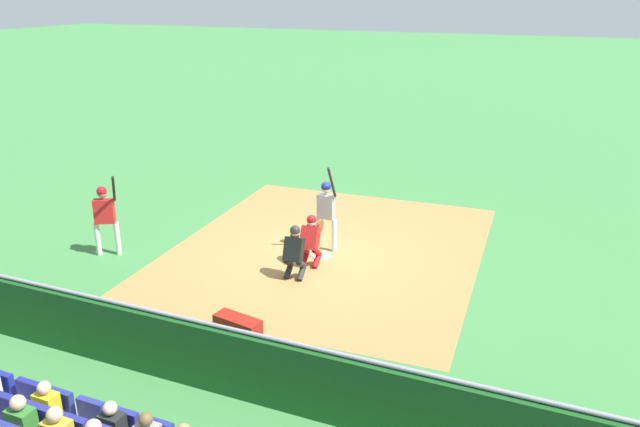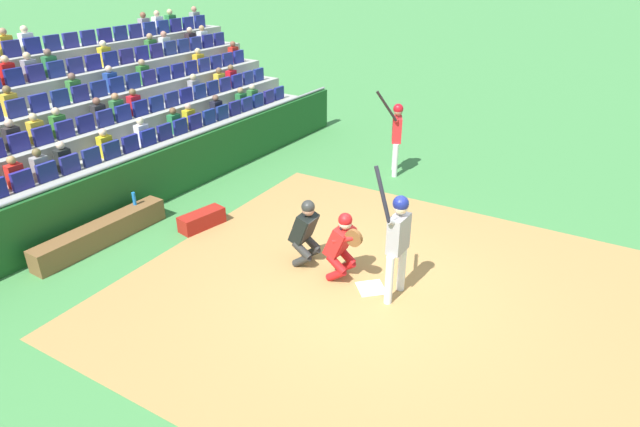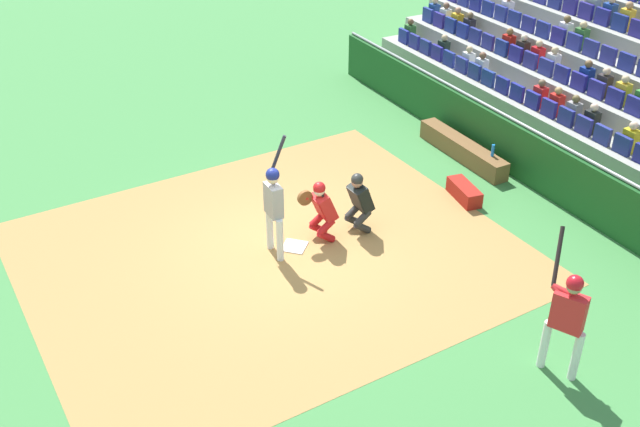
{
  "view_description": "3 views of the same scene",
  "coord_description": "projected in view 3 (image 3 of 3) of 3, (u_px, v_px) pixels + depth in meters",
  "views": [
    {
      "loc": [
        5.38,
        -12.99,
        6.32
      ],
      "look_at": [
        0.11,
        -0.32,
        1.26
      ],
      "focal_mm": 34.53,
      "sensor_mm": 36.0,
      "label": 1
    },
    {
      "loc": [
        6.75,
        3.35,
        5.15
      ],
      "look_at": [
        0.15,
        -0.93,
        1.24
      ],
      "focal_mm": 29.91,
      "sensor_mm": 36.0,
      "label": 2
    },
    {
      "loc": [
        -10.63,
        5.24,
        7.99
      ],
      "look_at": [
        -0.38,
        -0.35,
        0.85
      ],
      "focal_mm": 41.88,
      "sensor_mm": 36.0,
      "label": 3
    }
  ],
  "objects": [
    {
      "name": "dugout_wall",
      "position": [
        525.0,
        154.0,
        16.27
      ],
      "size": [
        14.81,
        0.24,
        1.26
      ],
      "color": "#184C1D",
      "rests_on": "ground_plane"
    },
    {
      "name": "home_plate_umpire",
      "position": [
        359.0,
        199.0,
        14.4
      ],
      "size": [
        0.48,
        0.48,
        1.3
      ],
      "color": "#2A2A28",
      "rests_on": "ground_plane"
    },
    {
      "name": "infield_dirt_patch",
      "position": [
        271.0,
        254.0,
        14.06
      ],
      "size": [
        7.93,
        9.11,
        0.01
      ],
      "primitive_type": "cube",
      "rotation": [
        0.0,
        0.0,
        0.04
      ],
      "color": "#A47944",
      "rests_on": "ground_plane"
    },
    {
      "name": "dugout_bench",
      "position": [
        462.0,
        149.0,
        17.33
      ],
      "size": [
        2.81,
        0.4,
        0.44
      ],
      "primitive_type": "cube",
      "color": "brown",
      "rests_on": "ground_plane"
    },
    {
      "name": "home_plate_marker",
      "position": [
        294.0,
        246.0,
        14.26
      ],
      "size": [
        0.62,
        0.62,
        0.02
      ],
      "primitive_type": "cube",
      "rotation": [
        0.0,
        0.0,
        0.79
      ],
      "color": "white",
      "rests_on": "infield_dirt_patch"
    },
    {
      "name": "on_deck_batter",
      "position": [
        567.0,
        313.0,
        10.79
      ],
      "size": [
        0.98,
        0.52,
        2.21
      ],
      "color": "silver",
      "rests_on": "ground_plane"
    },
    {
      "name": "ground_plane",
      "position": [
        294.0,
        247.0,
        14.27
      ],
      "size": [
        160.0,
        160.0,
        0.0
      ],
      "primitive_type": "plane",
      "color": "#3F7F41"
    },
    {
      "name": "equipment_duffel_bag",
      "position": [
        464.0,
        192.0,
        15.73
      ],
      "size": [
        1.01,
        0.52,
        0.33
      ],
      "primitive_type": "cube",
      "rotation": [
        0.0,
        0.0,
        -0.17
      ],
      "color": "maroon",
      "rests_on": "ground_plane"
    },
    {
      "name": "catcher_crouching",
      "position": [
        321.0,
        207.0,
        14.13
      ],
      "size": [
        0.46,
        0.71,
        1.29
      ],
      "color": "red",
      "rests_on": "ground_plane"
    },
    {
      "name": "batter_at_plate",
      "position": [
        274.0,
        201.0,
        13.49
      ],
      "size": [
        0.6,
        0.51,
        2.3
      ],
      "color": "silver",
      "rests_on": "ground_plane"
    },
    {
      "name": "water_bottle_on_bench",
      "position": [
        493.0,
        150.0,
        16.49
      ],
      "size": [
        0.07,
        0.07,
        0.28
      ],
      "primitive_type": "cylinder",
      "color": "blue",
      "rests_on": "dugout_bench"
    }
  ]
}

